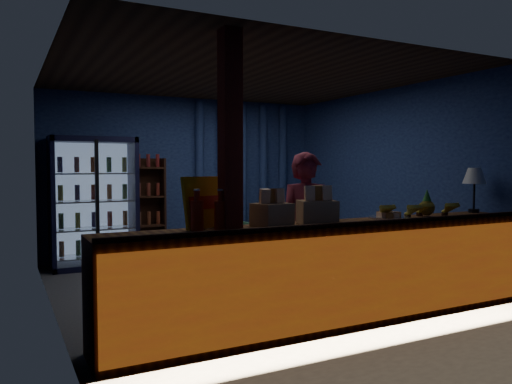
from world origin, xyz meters
TOP-DOWN VIEW (x-y plane):
  - ground at (0.00, 0.00)m, footprint 4.60×4.60m
  - room_walls at (0.00, 0.00)m, footprint 4.60×4.60m
  - counter at (0.00, -1.91)m, footprint 4.40×0.57m
  - support_post at (-1.05, -1.90)m, footprint 0.16×0.16m
  - beverage_cooler at (-1.55, 1.92)m, footprint 1.20×0.62m
  - bottle_shelf at (-0.70, 2.06)m, footprint 0.50×0.28m
  - curtain_folds at (1.00, 2.14)m, footprint 1.74×0.14m
  - framed_picture at (0.85, 2.10)m, footprint 0.36×0.04m
  - shopkeeper at (0.04, -1.40)m, footprint 0.70×0.59m
  - green_chair at (1.05, 1.40)m, footprint 0.65×0.66m
  - side_table at (0.87, 1.38)m, footprint 0.61×0.48m
  - yellow_sign at (-1.14, -1.68)m, footprint 0.56×0.28m
  - soda_bottles at (-1.14, -1.86)m, footprint 0.46×0.19m
  - snack_box_left at (-0.17, -1.88)m, footprint 0.40×0.36m
  - snack_box_centre at (-0.62, -1.83)m, footprint 0.36×0.32m
  - pastry_tray at (0.73, -1.84)m, footprint 0.42×0.42m
  - banana_bunches at (1.06, -1.87)m, footprint 1.02×0.30m
  - table_lamp at (2.05, -1.76)m, footprint 0.26×0.26m
  - pineapple at (1.25, -1.83)m, footprint 0.16×0.16m

SIDE VIEW (x-z plane):
  - ground at x=0.00m, z-range 0.00..0.00m
  - side_table at x=0.87m, z-range -0.05..0.57m
  - green_chair at x=1.05m, z-range 0.00..0.60m
  - counter at x=0.00m, z-range -0.02..0.97m
  - bottle_shelf at x=-0.70m, z-range -0.01..1.59m
  - shopkeeper at x=0.04m, z-range 0.00..1.62m
  - beverage_cooler at x=-1.55m, z-range -0.02..1.88m
  - pastry_tray at x=0.73m, z-range 0.94..1.01m
  - banana_bunches at x=1.06m, z-range 0.95..1.12m
  - pineapple at x=1.25m, z-range 0.93..1.21m
  - snack_box_centre at x=-0.62m, z-range 0.90..1.23m
  - snack_box_left at x=-0.17m, z-range 0.90..1.25m
  - soda_bottles at x=-1.14m, z-range 0.92..1.26m
  - yellow_sign at x=-1.14m, z-range 0.95..1.39m
  - support_post at x=-1.05m, z-range 0.00..2.60m
  - curtain_folds at x=1.00m, z-range 0.05..2.55m
  - table_lamp at x=2.05m, z-range 1.09..1.60m
  - room_walls at x=0.00m, z-range -0.73..3.87m
  - framed_picture at x=0.85m, z-range 1.61..1.89m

